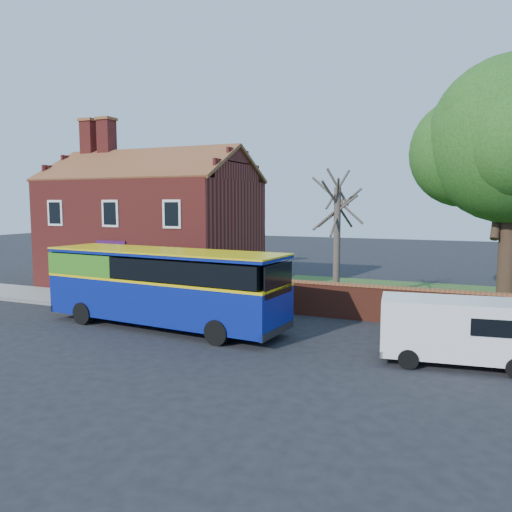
% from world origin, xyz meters
% --- Properties ---
extents(ground, '(120.00, 120.00, 0.00)m').
position_xyz_m(ground, '(0.00, 0.00, 0.00)').
color(ground, black).
rests_on(ground, ground).
extents(pavement, '(18.00, 3.50, 0.12)m').
position_xyz_m(pavement, '(-7.00, 5.75, 0.06)').
color(pavement, gray).
rests_on(pavement, ground).
extents(kerb, '(18.00, 0.15, 0.14)m').
position_xyz_m(kerb, '(-7.00, 4.00, 0.07)').
color(kerb, slate).
rests_on(kerb, ground).
extents(grass_strip, '(26.00, 12.00, 0.04)m').
position_xyz_m(grass_strip, '(13.00, 13.00, 0.02)').
color(grass_strip, '#426B28').
rests_on(grass_strip, ground).
extents(shop_building, '(12.30, 8.13, 10.50)m').
position_xyz_m(shop_building, '(-7.02, 11.50, 3.41)').
color(shop_building, maroon).
rests_on(shop_building, ground).
extents(boundary_wall, '(22.00, 0.38, 1.60)m').
position_xyz_m(boundary_wall, '(13.00, 7.00, 0.81)').
color(boundary_wall, maroon).
rests_on(boundary_wall, ground).
extents(bus, '(10.82, 3.60, 3.24)m').
position_xyz_m(bus, '(-0.59, 2.52, 1.84)').
color(bus, navy).
rests_on(bus, ground).
extents(van_near, '(4.99, 2.49, 2.10)m').
position_xyz_m(van_near, '(11.16, 2.06, 1.18)').
color(van_near, white).
rests_on(van_near, ground).
extents(bare_tree, '(2.43, 2.90, 6.49)m').
position_xyz_m(bare_tree, '(5.34, 9.33, 3.33)').
color(bare_tree, '#4C4238').
rests_on(bare_tree, ground).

